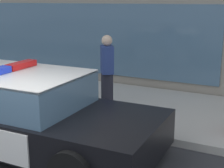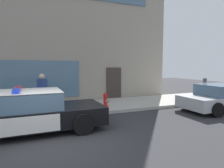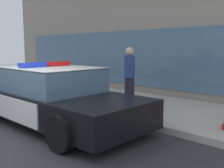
# 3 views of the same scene
# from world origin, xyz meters

# --- Properties ---
(ground) EXTENTS (48.00, 48.00, 0.00)m
(ground) POSITION_xyz_m (0.00, 0.00, 0.00)
(ground) COLOR #303033
(sidewalk) EXTENTS (48.00, 3.25, 0.15)m
(sidewalk) POSITION_xyz_m (0.00, 4.06, 0.07)
(sidewalk) COLOR #B2ADA3
(sidewalk) RESTS_ON ground
(police_cruiser) EXTENTS (5.20, 2.23, 1.49)m
(police_cruiser) POSITION_xyz_m (-0.76, 1.21, 0.68)
(police_cruiser) COLOR black
(police_cruiser) RESTS_ON ground
(pedestrian_on_sidewalk) EXTENTS (0.44, 0.48, 1.71)m
(pedestrian_on_sidewalk) POSITION_xyz_m (-0.10, 3.42, 1.01)
(pedestrian_on_sidewalk) COLOR #23232D
(pedestrian_on_sidewalk) RESTS_ON sidewalk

